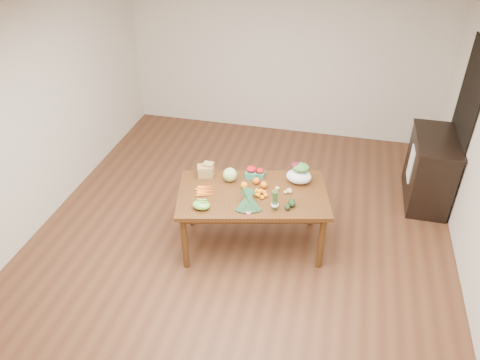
% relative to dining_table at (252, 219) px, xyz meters
% --- Properties ---
extents(floor, '(6.00, 6.00, 0.00)m').
position_rel_dining_table_xyz_m(floor, '(-0.15, -0.02, -0.38)').
color(floor, brown).
rests_on(floor, ground).
extents(ceiling, '(5.00, 6.00, 0.02)m').
position_rel_dining_table_xyz_m(ceiling, '(-0.15, -0.02, 2.33)').
color(ceiling, white).
rests_on(ceiling, room_walls).
extents(room_walls, '(5.02, 6.02, 2.70)m').
position_rel_dining_table_xyz_m(room_walls, '(-0.15, -0.02, 0.97)').
color(room_walls, beige).
rests_on(room_walls, floor).
extents(dining_table, '(1.82, 1.28, 0.75)m').
position_rel_dining_table_xyz_m(dining_table, '(0.00, 0.00, 0.00)').
color(dining_table, '#553214').
rests_on(dining_table, floor).
extents(doorway_dark, '(0.02, 1.00, 2.10)m').
position_rel_dining_table_xyz_m(doorway_dark, '(2.33, 1.58, 0.68)').
color(doorway_dark, black).
rests_on(doorway_dark, floor).
extents(cabinet, '(0.52, 1.02, 0.94)m').
position_rel_dining_table_xyz_m(cabinet, '(2.07, 1.43, 0.10)').
color(cabinet, black).
rests_on(cabinet, floor).
extents(dish_towel, '(0.02, 0.28, 0.45)m').
position_rel_dining_table_xyz_m(dish_towel, '(1.81, 1.38, 0.18)').
color(dish_towel, white).
rests_on(dish_towel, cabinet).
extents(paper_bag, '(0.27, 0.24, 0.16)m').
position_rel_dining_table_xyz_m(paper_bag, '(-0.61, 0.20, 0.46)').
color(paper_bag, '#A48749').
rests_on(paper_bag, dining_table).
extents(cabbage, '(0.16, 0.16, 0.16)m').
position_rel_dining_table_xyz_m(cabbage, '(-0.31, 0.17, 0.46)').
color(cabbage, '#AED57B').
rests_on(cabbage, dining_table).
extents(strawberry_basket_a, '(0.15, 0.15, 0.11)m').
position_rel_dining_table_xyz_m(strawberry_basket_a, '(-0.09, 0.31, 0.43)').
color(strawberry_basket_a, red).
rests_on(strawberry_basket_a, dining_table).
extents(strawberry_basket_b, '(0.12, 0.12, 0.09)m').
position_rel_dining_table_xyz_m(strawberry_basket_b, '(0.01, 0.33, 0.42)').
color(strawberry_basket_b, red).
rests_on(strawberry_basket_b, dining_table).
extents(orange_a, '(0.08, 0.08, 0.08)m').
position_rel_dining_table_xyz_m(orange_a, '(-0.11, 0.06, 0.42)').
color(orange_a, orange).
rests_on(orange_a, dining_table).
extents(orange_b, '(0.08, 0.08, 0.08)m').
position_rel_dining_table_xyz_m(orange_b, '(-0.00, 0.19, 0.41)').
color(orange_b, '#F8590F').
rests_on(orange_b, dining_table).
extents(orange_c, '(0.08, 0.08, 0.08)m').
position_rel_dining_table_xyz_m(orange_c, '(0.10, 0.13, 0.41)').
color(orange_c, orange).
rests_on(orange_c, dining_table).
extents(mandarin_cluster, '(0.22, 0.22, 0.08)m').
position_rel_dining_table_xyz_m(mandarin_cluster, '(0.08, -0.03, 0.41)').
color(mandarin_cluster, orange).
rests_on(mandarin_cluster, dining_table).
extents(carrots, '(0.26, 0.26, 0.03)m').
position_rel_dining_table_xyz_m(carrots, '(-0.52, -0.10, 0.39)').
color(carrots, '#FF5515').
rests_on(carrots, dining_table).
extents(snap_pea_bag, '(0.19, 0.15, 0.09)m').
position_rel_dining_table_xyz_m(snap_pea_bag, '(-0.47, -0.40, 0.42)').
color(snap_pea_bag, '#6FAF3B').
rests_on(snap_pea_bag, dining_table).
extents(kale_bunch, '(0.40, 0.46, 0.16)m').
position_rel_dining_table_xyz_m(kale_bunch, '(0.01, -0.29, 0.45)').
color(kale_bunch, black).
rests_on(kale_bunch, dining_table).
extents(asparagus_bundle, '(0.10, 0.13, 0.26)m').
position_rel_dining_table_xyz_m(asparagus_bundle, '(0.29, -0.24, 0.50)').
color(asparagus_bundle, '#437837').
rests_on(asparagus_bundle, dining_table).
extents(potato_a, '(0.05, 0.05, 0.05)m').
position_rel_dining_table_xyz_m(potato_a, '(0.25, 0.04, 0.40)').
color(potato_a, '#CFB977').
rests_on(potato_a, dining_table).
extents(potato_b, '(0.05, 0.04, 0.04)m').
position_rel_dining_table_xyz_m(potato_b, '(0.36, 0.07, 0.40)').
color(potato_b, tan).
rests_on(potato_b, dining_table).
extents(potato_c, '(0.06, 0.05, 0.05)m').
position_rel_dining_table_xyz_m(potato_c, '(0.39, 0.11, 0.40)').
color(potato_c, tan).
rests_on(potato_c, dining_table).
extents(potato_d, '(0.05, 0.04, 0.04)m').
position_rel_dining_table_xyz_m(potato_d, '(0.26, 0.12, 0.40)').
color(potato_d, '#D7C47C').
rests_on(potato_d, dining_table).
extents(potato_e, '(0.05, 0.05, 0.04)m').
position_rel_dining_table_xyz_m(potato_e, '(0.40, 0.09, 0.40)').
color(potato_e, tan).
rests_on(potato_e, dining_table).
extents(avocado_a, '(0.08, 0.10, 0.06)m').
position_rel_dining_table_xyz_m(avocado_a, '(0.42, -0.20, 0.40)').
color(avocado_a, black).
rests_on(avocado_a, dining_table).
extents(avocado_b, '(0.11, 0.13, 0.08)m').
position_rel_dining_table_xyz_m(avocado_b, '(0.46, -0.13, 0.41)').
color(avocado_b, black).
rests_on(avocado_b, dining_table).
extents(salad_bag, '(0.33, 0.28, 0.22)m').
position_rel_dining_table_xyz_m(salad_bag, '(0.47, 0.32, 0.49)').
color(salad_bag, white).
rests_on(salad_bag, dining_table).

